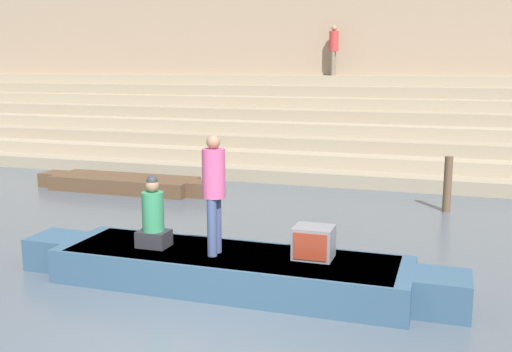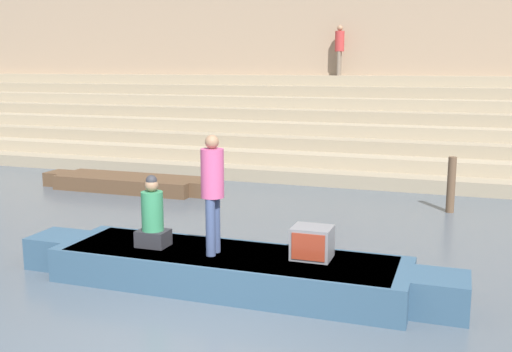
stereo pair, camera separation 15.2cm
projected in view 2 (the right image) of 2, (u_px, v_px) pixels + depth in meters
ghat_steps at (365, 134)px, 18.98m from camera, size 36.00×6.26×2.77m
back_wall at (381, 32)px, 21.00m from camera, size 34.20×1.28×8.59m
rowboat_main at (228, 269)px, 8.50m from camera, size 6.49×1.50×0.49m
person_standing at (213, 186)px, 8.24m from camera, size 0.32×0.32×1.68m
person_rowing at (153, 218)px, 8.71m from camera, size 0.45×0.35×1.06m
tv_set at (312, 243)px, 8.19m from camera, size 0.54×0.46×0.44m
moored_boat_shore at (128, 183)px, 15.14m from camera, size 4.72×1.20×0.35m
mooring_post at (451, 185)px, 12.75m from camera, size 0.17×0.17×1.21m
person_on_steps at (340, 46)px, 20.58m from camera, size 0.32×0.32×1.70m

